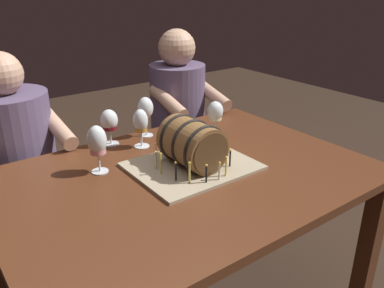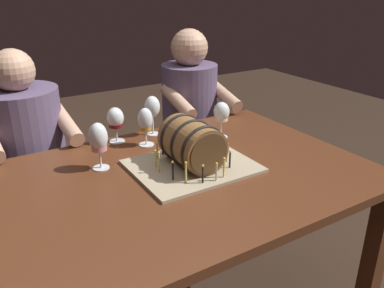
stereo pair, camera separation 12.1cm
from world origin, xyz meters
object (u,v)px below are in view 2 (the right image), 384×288
barrel_cake (192,148)px  wine_glass_white (221,113)px  person_seated_left (31,175)px  person_seated_right (190,140)px  dining_table (186,196)px  wine_glass_red (115,119)px  wine_glass_rose (98,139)px  wine_glass_amber (145,121)px  wine_glass_empty (152,108)px

barrel_cake → wine_glass_white: bearing=35.6°
person_seated_left → barrel_cake: bearing=-54.0°
person_seated_left → person_seated_right: bearing=-0.0°
dining_table → barrel_cake: barrel_cake is taller
wine_glass_red → wine_glass_rose: size_ratio=0.86×
wine_glass_white → barrel_cake: bearing=-144.4°
dining_table → wine_glass_red: wine_glass_red is taller
barrel_cake → person_seated_right: size_ratio=0.39×
barrel_cake → wine_glass_red: 0.44m
dining_table → wine_glass_rose: wine_glass_rose is taller
wine_glass_rose → person_seated_right: bearing=35.5°
barrel_cake → person_seated_right: 0.86m
wine_glass_red → wine_glass_white: size_ratio=0.95×
wine_glass_amber → person_seated_left: bearing=138.8°
wine_glass_white → wine_glass_amber: bearing=163.9°
person_seated_right → dining_table: bearing=-122.4°
wine_glass_white → wine_glass_rose: bearing=-177.8°
barrel_cake → wine_glass_rose: 0.36m
barrel_cake → wine_glass_rose: size_ratio=2.44×
barrel_cake → wine_glass_white: barrel_cake is taller
barrel_cake → wine_glass_amber: size_ratio=2.67×
dining_table → wine_glass_red: bearing=103.9°
wine_glass_amber → person_seated_right: size_ratio=0.14×
wine_glass_empty → wine_glass_amber: 0.13m
wine_glass_white → person_seated_right: person_seated_right is taller
wine_glass_amber → person_seated_left: person_seated_left is taller
wine_glass_red → person_seated_right: bearing=27.0°
dining_table → wine_glass_red: size_ratio=8.62×
dining_table → wine_glass_amber: 0.39m
dining_table → wine_glass_amber: wine_glass_amber is taller
wine_glass_red → dining_table: bearing=-76.1°
person_seated_left → wine_glass_rose: bearing=-69.4°
person_seated_right → wine_glass_red: bearing=-153.0°
person_seated_right → wine_glass_rose: bearing=-144.5°
wine_glass_white → person_seated_left: 0.98m
dining_table → person_seated_left: bearing=122.4°
wine_glass_white → person_seated_right: bearing=75.5°
wine_glass_empty → person_seated_left: (-0.53, 0.29, -0.34)m
wine_glass_rose → person_seated_right: person_seated_right is taller
barrel_cake → person_seated_left: size_ratio=0.40×
person_seated_right → wine_glass_amber: bearing=-139.9°
wine_glass_empty → person_seated_right: bearing=37.3°
barrel_cake → wine_glass_rose: (-0.31, 0.18, 0.04)m
wine_glass_rose → wine_glass_white: bearing=2.2°
wine_glass_white → person_seated_left: bearing=148.1°
wine_glass_amber → person_seated_right: bearing=40.1°
wine_glass_red → person_seated_left: bearing=140.6°
barrel_cake → person_seated_right: person_seated_right is taller
wine_glass_empty → wine_glass_rose: same height
wine_glass_empty → wine_glass_white: bearing=-38.2°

